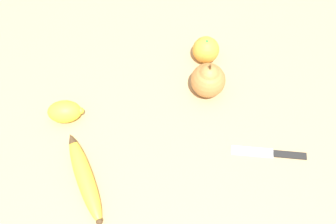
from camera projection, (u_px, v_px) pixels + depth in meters
The scene contains 6 objects.
ground_plane at pixel (175, 167), 0.87m from camera, with size 3.00×3.00×0.00m, color tan.
banana at pixel (85, 177), 0.84m from camera, with size 0.06×0.22×0.04m.
orange at pixel (206, 50), 0.99m from camera, with size 0.07×0.07×0.07m.
pear at pixel (208, 79), 0.93m from camera, with size 0.08×0.08×0.10m.
lemon at pixel (65, 112), 0.91m from camera, with size 0.09×0.08×0.05m.
paring_knife at pixel (272, 153), 0.88m from camera, with size 0.15×0.11×0.01m.
Camera 1 is at (0.17, 0.26, 0.82)m, focal length 42.00 mm.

